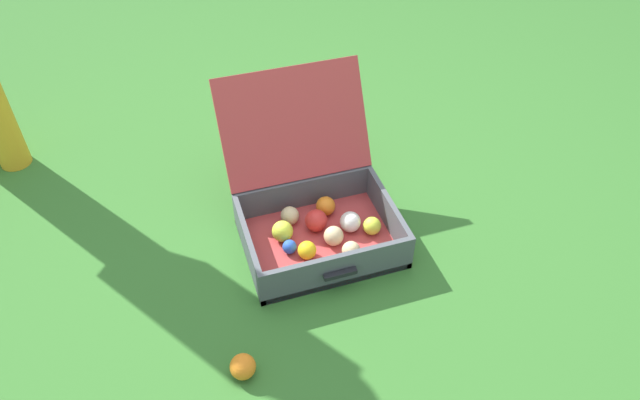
% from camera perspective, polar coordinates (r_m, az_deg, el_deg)
% --- Properties ---
extents(ground_plane, '(16.00, 16.00, 0.00)m').
position_cam_1_polar(ground_plane, '(2.06, -1.31, -5.09)').
color(ground_plane, '#336B28').
extents(open_suitcase, '(0.52, 0.62, 0.49)m').
position_cam_1_polar(open_suitcase, '(2.05, -0.57, -0.74)').
color(open_suitcase, '#B23838').
rests_on(open_suitcase, ground).
extents(stray_ball_on_grass, '(0.08, 0.08, 0.08)m').
position_cam_1_polar(stray_ball_on_grass, '(1.76, -7.46, -15.66)').
color(stray_ball_on_grass, orange).
rests_on(stray_ball_on_grass, ground).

